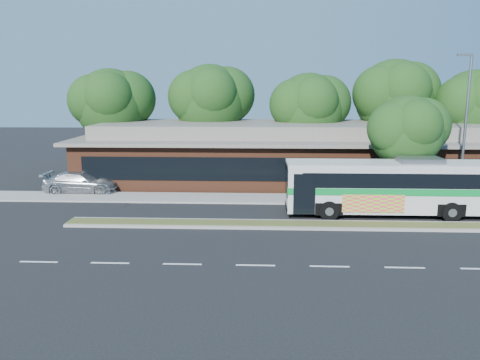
# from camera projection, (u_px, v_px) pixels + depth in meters

# --- Properties ---
(ground) EXTENTS (120.00, 120.00, 0.00)m
(ground) POSITION_uv_depth(u_px,v_px,m) (315.00, 230.00, 23.80)
(ground) COLOR black
(ground) RESTS_ON ground
(median_strip) EXTENTS (26.00, 1.10, 0.15)m
(median_strip) POSITION_uv_depth(u_px,v_px,m) (314.00, 225.00, 24.37)
(median_strip) COLOR #4C5423
(median_strip) RESTS_ON ground
(sidewalk) EXTENTS (44.00, 2.60, 0.12)m
(sidewalk) POSITION_uv_depth(u_px,v_px,m) (304.00, 199.00, 30.06)
(sidewalk) COLOR gray
(sidewalk) RESTS_ON ground
(parking_lot) EXTENTS (14.00, 12.00, 0.01)m
(parking_lot) POSITION_uv_depth(u_px,v_px,m) (54.00, 186.00, 34.34)
(parking_lot) COLOR black
(parking_lot) RESTS_ON ground
(plaza_building) EXTENTS (33.20, 11.20, 4.45)m
(plaza_building) POSITION_uv_depth(u_px,v_px,m) (297.00, 153.00, 36.11)
(plaza_building) COLOR brown
(plaza_building) RESTS_ON ground
(lamp_post) EXTENTS (0.93, 0.18, 9.07)m
(lamp_post) POSITION_uv_depth(u_px,v_px,m) (465.00, 124.00, 28.32)
(lamp_post) COLOR slate
(lamp_post) RESTS_ON ground
(tree_bg_a) EXTENTS (6.47, 5.80, 8.63)m
(tree_bg_a) POSITION_uv_depth(u_px,v_px,m) (116.00, 103.00, 38.09)
(tree_bg_a) COLOR black
(tree_bg_a) RESTS_ON ground
(tree_bg_b) EXTENTS (6.69, 6.00, 9.00)m
(tree_bg_b) POSITION_uv_depth(u_px,v_px,m) (215.00, 99.00, 38.69)
(tree_bg_b) COLOR black
(tree_bg_b) RESTS_ON ground
(tree_bg_c) EXTENTS (6.24, 5.60, 8.26)m
(tree_bg_c) POSITION_uv_depth(u_px,v_px,m) (313.00, 107.00, 37.48)
(tree_bg_c) COLOR black
(tree_bg_c) RESTS_ON ground
(tree_bg_d) EXTENTS (6.91, 6.20, 9.37)m
(tree_bg_d) POSITION_uv_depth(u_px,v_px,m) (399.00, 96.00, 38.02)
(tree_bg_d) COLOR black
(tree_bg_d) RESTS_ON ground
(tree_bg_e) EXTENTS (6.47, 5.80, 8.50)m
(tree_bg_e) POSITION_uv_depth(u_px,v_px,m) (479.00, 105.00, 36.91)
(tree_bg_e) COLOR black
(tree_bg_e) RESTS_ON ground
(transit_bus) EXTENTS (11.80, 2.81, 3.31)m
(transit_bus) POSITION_uv_depth(u_px,v_px,m) (393.00, 183.00, 26.14)
(transit_bus) COLOR beige
(transit_bus) RESTS_ON ground
(sedan) EXTENTS (5.06, 2.09, 1.47)m
(sedan) POSITION_uv_depth(u_px,v_px,m) (81.00, 182.00, 31.92)
(sedan) COLOR #A0A3A7
(sedan) RESTS_ON ground
(sidewalk_tree) EXTENTS (4.90, 4.40, 6.66)m
(sidewalk_tree) POSITION_uv_depth(u_px,v_px,m) (411.00, 130.00, 28.31)
(sidewalk_tree) COLOR black
(sidewalk_tree) RESTS_ON ground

